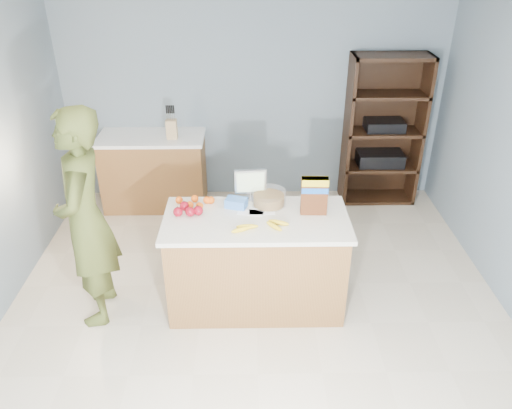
{
  "coord_description": "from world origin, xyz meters",
  "views": [
    {
      "loc": [
        -0.06,
        -3.29,
        3.02
      ],
      "look_at": [
        0.0,
        0.35,
        1.0
      ],
      "focal_mm": 35.0,
      "sensor_mm": 36.0,
      "label": 1
    }
  ],
  "objects_px": {
    "person": "(86,220)",
    "cereal_box": "(314,193)",
    "tv": "(250,183)",
    "shelving_unit": "(382,133)",
    "counter_peninsula": "(256,265)"
  },
  "relations": [
    {
      "from": "counter_peninsula",
      "to": "person",
      "type": "height_order",
      "value": "person"
    },
    {
      "from": "cereal_box",
      "to": "tv",
      "type": "bearing_deg",
      "value": 153.29
    },
    {
      "from": "shelving_unit",
      "to": "cereal_box",
      "type": "height_order",
      "value": "shelving_unit"
    },
    {
      "from": "counter_peninsula",
      "to": "person",
      "type": "bearing_deg",
      "value": -176.05
    },
    {
      "from": "person",
      "to": "shelving_unit",
      "type": "bearing_deg",
      "value": 119.33
    },
    {
      "from": "counter_peninsula",
      "to": "shelving_unit",
      "type": "distance_m",
      "value": 2.61
    },
    {
      "from": "person",
      "to": "tv",
      "type": "bearing_deg",
      "value": 101.07
    },
    {
      "from": "tv",
      "to": "shelving_unit",
      "type": "bearing_deg",
      "value": 47.03
    },
    {
      "from": "tv",
      "to": "cereal_box",
      "type": "distance_m",
      "value": 0.6
    },
    {
      "from": "person",
      "to": "cereal_box",
      "type": "bearing_deg",
      "value": 88.25
    },
    {
      "from": "shelving_unit",
      "to": "tv",
      "type": "height_order",
      "value": "shelving_unit"
    },
    {
      "from": "counter_peninsula",
      "to": "cereal_box",
      "type": "relative_size",
      "value": 4.71
    },
    {
      "from": "counter_peninsula",
      "to": "person",
      "type": "xyz_separation_m",
      "value": [
        -1.39,
        -0.1,
        0.53
      ]
    },
    {
      "from": "cereal_box",
      "to": "shelving_unit",
      "type": "bearing_deg",
      "value": 61.74
    },
    {
      "from": "tv",
      "to": "cereal_box",
      "type": "height_order",
      "value": "cereal_box"
    }
  ]
}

